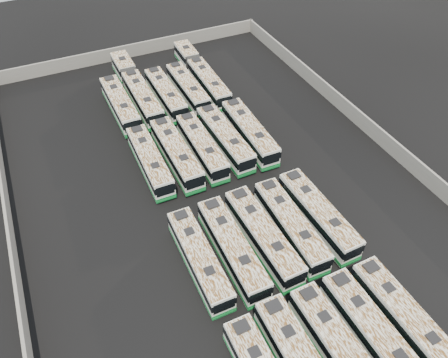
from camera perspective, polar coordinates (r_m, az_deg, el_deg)
ground at (r=49.54m, az=0.03°, el=-2.53°), size 140.00×140.00×0.00m
perimeter_wall at (r=48.75m, az=0.03°, el=-1.64°), size 45.20×73.20×2.20m
bus_front_center at (r=38.71m, az=14.94°, el=-20.96°), size 2.64×11.71×3.29m
bus_front_right at (r=40.09m, az=18.99°, el=-18.76°), size 2.63×11.80×3.32m
bus_front_far_right at (r=41.71m, az=22.56°, el=-16.66°), size 2.70×11.69×3.28m
bus_midfront_far_left at (r=42.23m, az=-3.22°, el=-10.40°), size 2.50×11.39×3.20m
bus_midfront_left at (r=42.82m, az=1.11°, el=-9.07°), size 2.66×11.85×3.33m
bus_midfront_center at (r=43.89m, az=5.08°, el=-7.47°), size 2.78×11.98×3.36m
bus_midfront_right at (r=45.17m, az=8.66°, el=-6.04°), size 2.75×11.67×3.27m
bus_midfront_far_right at (r=46.67m, az=12.16°, el=-4.55°), size 2.72×11.78×3.30m
bus_midback_far_left at (r=52.38m, az=-9.65°, el=2.31°), size 2.54×11.43×3.21m
bus_midback_left at (r=52.87m, az=-6.23°, el=3.31°), size 2.59×11.93×3.36m
bus_midback_center at (r=53.69m, az=-2.91°, el=4.20°), size 2.56×11.52×3.24m
bus_midback_right at (r=54.80m, az=0.12°, el=5.29°), size 2.75×11.88×3.33m
bus_midback_far_right at (r=55.87m, az=3.35°, el=6.09°), size 2.82×11.98×3.36m
bus_back_far_left at (r=62.51m, az=-13.39°, el=9.43°), size 2.61×11.78×3.31m
bus_back_left at (r=65.71m, az=-11.41°, el=11.62°), size 2.54×18.39×3.34m
bus_back_center at (r=63.65m, az=-7.61°, el=10.91°), size 2.49×11.43×3.22m
bus_back_right at (r=64.63m, az=-4.75°, el=11.71°), size 2.45×11.36×3.20m
bus_back_far_right at (r=68.04m, az=-3.02°, el=13.59°), size 2.80×17.77×3.21m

